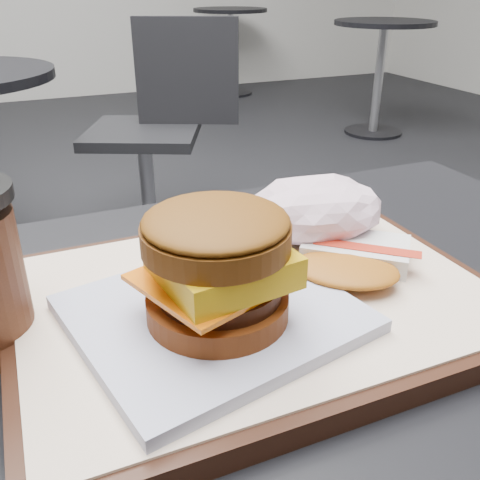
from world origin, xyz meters
name	(u,v)px	position (x,y,z in m)	size (l,w,h in m)	color
serving_tray	(254,301)	(-0.01, 0.04, 0.78)	(0.38, 0.28, 0.02)	black
breakfast_sandwich	(216,277)	(-0.05, 0.01, 0.83)	(0.22, 0.20, 0.09)	silver
hash_brown	(352,258)	(0.08, 0.04, 0.80)	(0.13, 0.13, 0.02)	silver
crumpled_wrapper	(317,210)	(0.09, 0.11, 0.82)	(0.13, 0.10, 0.06)	white
neighbor_chair	(159,119)	(0.37, 1.76, 0.51)	(0.66, 0.56, 0.88)	#96969B
bg_table_near	(382,50)	(2.20, 2.80, 0.56)	(0.66, 0.66, 0.75)	black
bg_table_far	(230,31)	(1.80, 4.50, 0.56)	(0.66, 0.66, 0.75)	black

